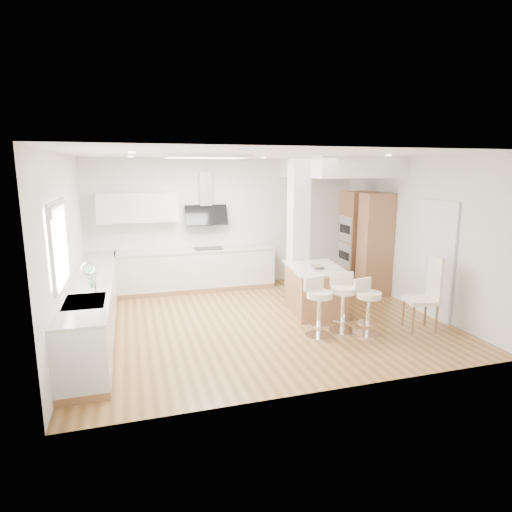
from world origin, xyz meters
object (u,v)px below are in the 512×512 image
object	(u,v)px
bar_stool_b	(343,299)
peninsula	(315,289)
bar_stool_a	(319,304)
dining_chair	(428,291)
bar_stool_c	(367,304)

from	to	relation	value
bar_stool_b	peninsula	bearing A→B (deg)	103.72
bar_stool_a	dining_chair	size ratio (longest dim) A/B	0.76
bar_stool_c	dining_chair	size ratio (longest dim) A/B	0.73
bar_stool_c	dining_chair	bearing A→B (deg)	-19.14
peninsula	bar_stool_c	xyz separation A→B (m)	(0.31, -1.28, 0.08)
peninsula	bar_stool_b	world-z (taller)	bar_stool_b
peninsula	bar_stool_c	bearing A→B (deg)	-68.61
dining_chair	bar_stool_c	bearing A→B (deg)	-171.71
bar_stool_a	dining_chair	world-z (taller)	dining_chair
bar_stool_c	bar_stool_b	bearing A→B (deg)	126.49
bar_stool_c	bar_stool_a	bearing A→B (deg)	152.54
dining_chair	bar_stool_b	bearing A→B (deg)	179.31
bar_stool_a	bar_stool_c	size ratio (longest dim) A/B	1.04
bar_stool_b	bar_stool_c	bearing A→B (deg)	-25.25
bar_stool_a	bar_stool_b	world-z (taller)	bar_stool_b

